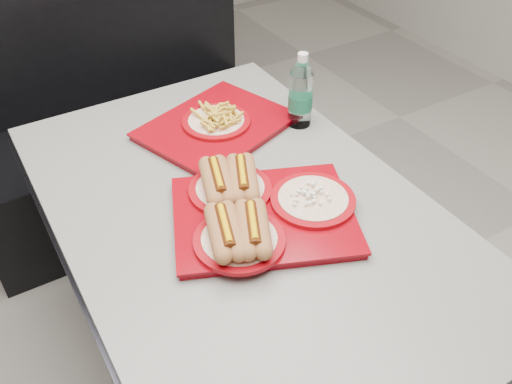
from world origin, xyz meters
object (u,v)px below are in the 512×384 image
booth_bench (119,125)px  water_bottle (301,95)px  tray_near (256,209)px  tray_far (216,123)px  diner_table (243,251)px

booth_bench → water_bottle: 1.02m
booth_bench → tray_near: (0.00, -1.16, 0.38)m
booth_bench → tray_near: bearing=-89.8°
booth_bench → tray_near: booth_bench is taller
booth_bench → water_bottle: bearing=-67.0°
booth_bench → tray_far: bearing=-81.3°
tray_near → diner_table: bearing=93.6°
water_bottle → diner_table: bearing=-144.3°
tray_far → water_bottle: bearing=-22.9°
tray_far → water_bottle: water_bottle is taller
tray_far → water_bottle: size_ratio=2.17×
diner_table → tray_near: tray_near is taller
booth_bench → water_bottle: booth_bench is taller
diner_table → booth_bench: booth_bench is taller
tray_near → water_bottle: (0.35, 0.32, 0.07)m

